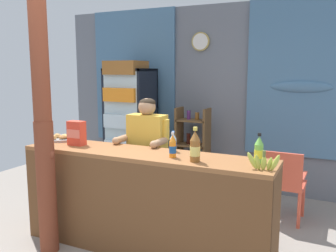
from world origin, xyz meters
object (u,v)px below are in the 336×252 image
Objects in this scene: soda_bottle_lime_soda at (259,150)px; bottle_shelf_rack at (193,148)px; soda_bottle_water at (173,143)px; banana_bunch at (263,162)px; stall_counter at (138,195)px; snack_box_crackers at (77,133)px; plastic_lawn_chair at (284,181)px; drink_fridge at (130,119)px; pastry_tray at (63,138)px; soda_bottle_orange_soda at (173,147)px; soda_bottle_iced_tea at (195,147)px; shopkeeper at (147,147)px; timber_post at (43,127)px.

bottle_shelf_rack is at bearing 125.54° from soda_bottle_lime_soda.
banana_bunch is at bearing -17.84° from soda_bottle_water.
stall_counter is 1.25m from banana_bunch.
soda_bottle_water is 1.05m from snack_box_crackers.
drink_fridge is at bearing 169.83° from plastic_lawn_chair.
snack_box_crackers is at bearing -171.05° from soda_bottle_water.
soda_bottle_orange_soda is at bearing -9.01° from pastry_tray.
bottle_shelf_rack is 2.33m from soda_bottle_lime_soda.
soda_bottle_iced_tea is at bearing -68.09° from bottle_shelf_rack.
shopkeeper is (0.98, -1.24, -0.10)m from drink_fridge.
drink_fridge is 2.22× the size of plastic_lawn_chair.
stall_counter is 0.78m from soda_bottle_iced_tea.
snack_box_crackers reaches higher than pastry_tray.
soda_bottle_iced_tea reaches higher than soda_bottle_orange_soda.
drink_fridge is 1.05m from bottle_shelf_rack.
stall_counter is 0.60m from soda_bottle_orange_soda.
banana_bunch reaches higher than plastic_lawn_chair.
timber_post is at bearing -95.30° from snack_box_crackers.
shopkeeper is 4.87× the size of soda_bottle_iced_tea.
soda_bottle_water is at bearing 28.54° from timber_post.
soda_bottle_orange_soda is 0.83× the size of banana_bunch.
timber_post is 2.03m from banana_bunch.
banana_bunch is (1.96, -0.13, -0.06)m from snack_box_crackers.
soda_bottle_lime_soda reaches higher than soda_bottle_orange_soda.
stall_counter is at bearing -131.78° from soda_bottle_water.
bottle_shelf_rack is 1.49m from shopkeeper.
soda_bottle_water is at bearing 113.45° from soda_bottle_orange_soda.
soda_bottle_orange_soda is 0.91× the size of snack_box_crackers.
soda_bottle_water is 0.86× the size of soda_bottle_orange_soda.
soda_bottle_orange_soda is at bearing 17.20° from timber_post.
banana_bunch is (0.92, -0.30, -0.02)m from soda_bottle_water.
snack_box_crackers is at bearing 172.43° from stall_counter.
drink_fridge reaches higher than soda_bottle_water.
soda_bottle_lime_soda is 0.22m from banana_bunch.
soda_bottle_iced_tea is 1.74m from pastry_tray.
soda_bottle_lime_soda is (1.33, -1.86, 0.47)m from bottle_shelf_rack.
timber_post reaches higher than bottle_shelf_rack.
soda_bottle_lime_soda is at bearing 2.11° from snack_box_crackers.
timber_post is 1.99m from soda_bottle_lime_soda.
banana_bunch is at bearing 8.31° from timber_post.
timber_post reaches higher than soda_bottle_water.
snack_box_crackers is 1.96m from banana_bunch.
timber_post is at bearing -159.27° from stall_counter.
pastry_tray is (-0.89, -1.76, 0.38)m from bottle_shelf_rack.
soda_bottle_water is at bearing 8.95° from snack_box_crackers.
pastry_tray is at bearing -154.11° from plastic_lawn_chair.
soda_bottle_lime_soda is at bearing 9.22° from stall_counter.
soda_bottle_iced_tea is (1.41, 0.31, -0.12)m from timber_post.
bottle_shelf_rack is at bearing 96.93° from stall_counter.
soda_bottle_orange_soda is at bearing -170.19° from soda_bottle_lime_soda.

